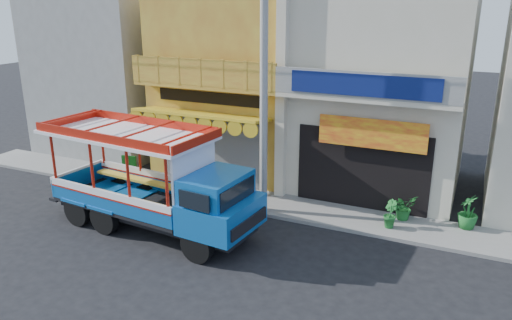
{
  "coord_description": "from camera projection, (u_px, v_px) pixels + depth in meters",
  "views": [
    {
      "loc": [
        5.46,
        -11.42,
        7.16
      ],
      "look_at": [
        -0.91,
        2.5,
        2.2
      ],
      "focal_mm": 35.0,
      "sensor_mm": 36.0,
      "label": 1
    }
  ],
  "objects": [
    {
      "name": "ground",
      "position": [
        249.0,
        262.0,
        14.25
      ],
      "size": [
        90.0,
        90.0,
        0.0
      ],
      "primitive_type": "plane",
      "color": "black",
      "rests_on": "ground"
    },
    {
      "name": "sidewalk",
      "position": [
        297.0,
        209.0,
        17.69
      ],
      "size": [
        30.0,
        2.0,
        0.12
      ],
      "primitive_type": "cube",
      "color": "slate",
      "rests_on": "ground"
    },
    {
      "name": "shophouse_right",
      "position": [
        384.0,
        82.0,
        19.07
      ],
      "size": [
        6.0,
        6.75,
        8.24
      ],
      "color": "beige",
      "rests_on": "ground"
    },
    {
      "name": "party_pilaster",
      "position": [
        281.0,
        93.0,
        17.6
      ],
      "size": [
        0.35,
        0.3,
        8.0
      ],
      "primitive_type": "cube",
      "color": "beige",
      "rests_on": "ground"
    },
    {
      "name": "filler_building_left",
      "position": [
        115.0,
        71.0,
        24.35
      ],
      "size": [
        6.0,
        6.0,
        7.6
      ],
      "primitive_type": "cube",
      "color": "gray",
      "rests_on": "ground"
    },
    {
      "name": "potted_plant_b",
      "position": [
        390.0,
        214.0,
        16.02
      ],
      "size": [
        0.55,
        0.61,
        0.9
      ],
      "primitive_type": "imported",
      "rotation": [
        0.0,
        0.0,
        1.94
      ],
      "color": "#1C6326",
      "rests_on": "sidewalk"
    },
    {
      "name": "green_sign",
      "position": [
        130.0,
        169.0,
        20.35
      ],
      "size": [
        0.64,
        0.37,
        0.98
      ],
      "color": "black",
      "rests_on": "sidewalk"
    },
    {
      "name": "shophouse_left",
      "position": [
        244.0,
        73.0,
        21.45
      ],
      "size": [
        6.0,
        7.5,
        8.24
      ],
      "color": "#AD6D26",
      "rests_on": "ground"
    },
    {
      "name": "songthaew_truck",
      "position": [
        164.0,
        185.0,
        15.46
      ],
      "size": [
        7.48,
        3.03,
        3.4
      ],
      "color": "black",
      "rests_on": "ground"
    },
    {
      "name": "utility_pole",
      "position": [
        268.0,
        69.0,
        15.88
      ],
      "size": [
        28.0,
        0.26,
        9.0
      ],
      "color": "gray",
      "rests_on": "ground"
    },
    {
      "name": "potted_plant_a",
      "position": [
        404.0,
        207.0,
        16.6
      ],
      "size": [
        1.02,
        1.03,
        0.86
      ],
      "primitive_type": "imported",
      "rotation": [
        0.0,
        0.0,
        0.84
      ],
      "color": "#1C6326",
      "rests_on": "sidewalk"
    },
    {
      "name": "potted_plant_c",
      "position": [
        468.0,
        212.0,
        15.91
      ],
      "size": [
        0.63,
        0.63,
        1.12
      ],
      "primitive_type": "imported",
      "rotation": [
        0.0,
        0.0,
        4.7
      ],
      "color": "#1C6326",
      "rests_on": "sidewalk"
    }
  ]
}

